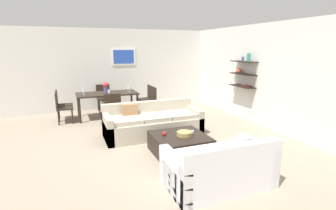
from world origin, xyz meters
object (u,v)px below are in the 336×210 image
Objects in this scene: decorative_bowl at (184,133)px; dining_chair_head at (104,96)px; loveseat_white at (219,168)px; dining_chair_right_far at (147,97)px; candle_jar at (192,132)px; dining_chair_left_far at (61,103)px; wine_glass_right_near at (130,88)px; centerpiece_vase at (105,87)px; sofa_beige at (153,124)px; wine_glass_left_near at (84,91)px; wine_glass_right_far at (128,87)px; dining_chair_foot at (112,107)px; coffee_table at (180,144)px; dining_chair_right_near at (150,99)px; wine_glass_left_far at (83,90)px; apple_on_coffee_table at (164,134)px; dining_chair_left_near at (61,106)px; wine_glass_foot at (109,91)px; dining_table at (107,95)px.

dining_chair_head is at bearing 103.07° from decorative_bowl.
loveseat_white is 1.81× the size of dining_chair_right_far.
dining_chair_left_far reaches higher than candle_jar.
dining_chair_right_far is (0.32, 3.58, 0.08)m from decorative_bowl.
centerpiece_vase is (-0.71, 0.12, 0.06)m from wine_glass_right_near.
wine_glass_left_near reaches higher than sofa_beige.
wine_glass_right_far reaches higher than dining_chair_head.
dining_chair_left_far is at bearing 141.27° from dining_chair_foot.
coffee_table is 3.57m from dining_chair_right_far.
wine_glass_left_far is (-1.96, 0.31, 0.37)m from dining_chair_right_near.
sofa_beige is 27.95× the size of apple_on_coffee_table.
dining_chair_left_near is 2.68× the size of centerpiece_vase.
wine_glass_left_near reaches higher than wine_glass_foot.
dining_chair_right_far is 5.70× the size of wine_glass_foot.
wine_glass_foot is at bearing -22.00° from wine_glass_left_near.
centerpiece_vase is at bearing 9.35° from dining_chair_left_near.
coffee_table is 15.74× the size of candle_jar.
dining_chair_right_far is at bearing 84.94° from decorative_bowl.
wine_glass_right_near reaches higher than dining_chair_left_near.
wine_glass_right_near is at bearing 0.00° from wine_glass_left_near.
dining_chair_right_near is (0.12, 3.14, 0.09)m from candle_jar.
dining_chair_foot is 1.45m from dining_chair_left_near.
dining_chair_left_near is at bearing -141.27° from dining_chair_head.
wine_glass_right_near is (1.33, -0.22, 0.01)m from wine_glass_left_far.
candle_jar is (0.22, 1.35, 0.12)m from loveseat_white.
dining_chair_left_near is at bearing 124.98° from coffee_table.
wine_glass_right_near is (-0.63, 0.09, 0.38)m from dining_chair_right_near.
dining_chair_foot is at bearing 120.90° from sofa_beige.
candle_jar is at bearing -91.92° from dining_chair_right_far.
wine_glass_right_far is (1.96, -0.09, 0.36)m from dining_chair_left_far.
decorative_bowl is 3.83× the size of apple_on_coffee_table.
dining_chair_left_far is at bearing 90.00° from dining_chair_left_near.
wine_glass_left_near is (-1.57, 3.23, 0.68)m from coffee_table.
dining_chair_right_near is at bearing -7.98° from wine_glass_right_near.
dining_chair_left_near is (-2.28, 3.19, 0.08)m from decorative_bowl.
dining_table is 9.98× the size of wine_glass_left_near.
wine_glass_right_near is at bearing 93.68° from loveseat_white.
coffee_table is 0.36m from candle_jar.
dining_chair_left_near is 5.17× the size of wine_glass_right_far.
centerpiece_vase reaches higher than wine_glass_left_far.
coffee_table is at bearing -97.19° from dining_chair_right_near.
centerpiece_vase reaches higher than wine_glass_right_far.
wine_glass_foot is at bearing 102.01° from apple_on_coffee_table.
wine_glass_left_near is at bearing -25.77° from dining_chair_left_far.
dining_chair_head is 5.70× the size of wine_glass_foot.
dining_chair_foot reaches higher than decorative_bowl.
dining_chair_left_near is (-2.48, 3.14, 0.09)m from candle_jar.
wine_glass_right_far is 0.72m from centerpiece_vase.
apple_on_coffee_table is at bearing -101.36° from dining_chair_right_far.
wine_glass_left_far is (-0.67, 0.95, 0.37)m from dining_chair_foot.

